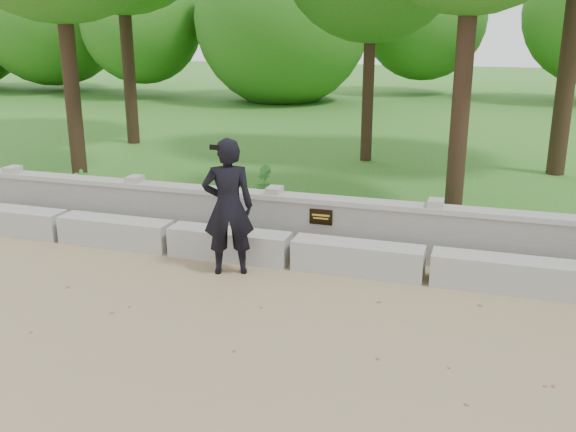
% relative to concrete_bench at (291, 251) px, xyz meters
% --- Properties ---
extents(ground, '(80.00, 80.00, 0.00)m').
position_rel_concrete_bench_xyz_m(ground, '(-0.00, -1.90, -0.22)').
color(ground, '#8B7455').
rests_on(ground, ground).
extents(lawn, '(40.00, 22.00, 0.25)m').
position_rel_concrete_bench_xyz_m(lawn, '(-0.00, 12.10, -0.10)').
color(lawn, '#315C20').
rests_on(lawn, ground).
extents(concrete_bench, '(11.90, 0.45, 0.45)m').
position_rel_concrete_bench_xyz_m(concrete_bench, '(0.00, 0.00, 0.00)').
color(concrete_bench, '#AAA8A1').
rests_on(concrete_bench, ground).
extents(parapet_wall, '(12.50, 0.35, 0.90)m').
position_rel_concrete_bench_xyz_m(parapet_wall, '(0.00, 0.70, 0.24)').
color(parapet_wall, '#A09E97').
rests_on(parapet_wall, ground).
extents(man_main, '(0.85, 0.79, 1.98)m').
position_rel_concrete_bench_xyz_m(man_main, '(-0.77, -0.54, 0.76)').
color(man_main, black).
rests_on(man_main, ground).
extents(shrub_a, '(0.36, 0.34, 0.56)m').
position_rel_concrete_bench_xyz_m(shrub_a, '(-4.67, 1.56, 0.31)').
color(shrub_a, '#307628').
rests_on(shrub_a, lawn).
extents(shrub_b, '(0.44, 0.46, 0.66)m').
position_rel_concrete_bench_xyz_m(shrub_b, '(-1.35, 2.53, 0.35)').
color(shrub_b, '#307628').
rests_on(shrub_b, lawn).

